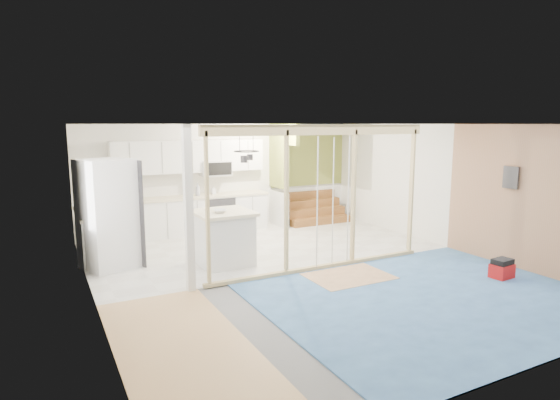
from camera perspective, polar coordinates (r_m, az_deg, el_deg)
room at (r=8.12m, az=3.26°, el=0.02°), size 7.01×8.01×2.61m
floor_overlays at (r=8.51m, az=3.40°, el=-8.49°), size 7.00×8.00×0.03m
stud_frame at (r=7.94m, az=1.60°, el=2.05°), size 4.66×0.14×2.60m
base_cabinets at (r=10.75m, az=-13.56°, el=-2.45°), size 4.45×2.24×0.93m
upper_cabinets at (r=11.21m, az=-10.57°, el=5.11°), size 3.60×0.41×0.85m
green_partition at (r=12.31m, az=2.71°, el=1.52°), size 2.25×1.51×2.60m
pot_rack at (r=9.58m, az=-4.12°, el=5.62°), size 0.52×0.52×0.72m
sheathing_panel at (r=9.12m, az=29.38°, el=-0.14°), size 0.02×4.00×2.60m
electrical_panel at (r=9.37m, az=26.32°, el=2.47°), size 0.04×0.30×0.40m
ceiling_light at (r=11.31m, az=1.62°, el=8.95°), size 0.32×0.32×0.08m
fridge at (r=8.96m, az=-20.16°, el=-1.65°), size 1.11×1.07×1.99m
island at (r=8.77m, az=-6.91°, el=-4.64°), size 1.05×1.05×1.01m
bowl at (r=8.52m, az=-7.34°, el=-1.35°), size 0.27×0.27×0.06m
soap_bottle_a at (r=11.17m, az=-10.01°, el=1.29°), size 0.15×0.15×0.30m
soap_bottle_b at (r=11.36m, az=-8.11°, el=1.22°), size 0.09×0.09×0.20m
toolbox at (r=8.85m, az=25.43°, el=-7.63°), size 0.39×0.30×0.35m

